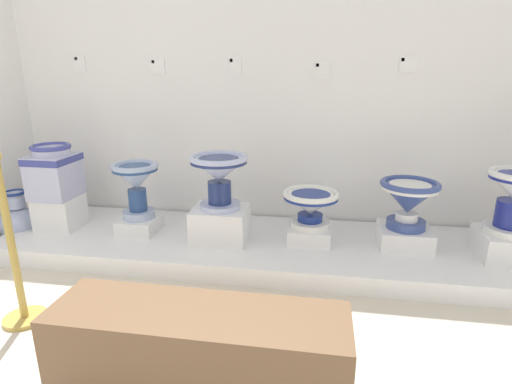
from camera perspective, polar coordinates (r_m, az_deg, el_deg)
wall_back at (r=3.35m, az=2.59°, el=18.45°), size 4.60×0.06×2.89m
display_platform at (r=3.09m, az=1.05°, el=-7.74°), size 3.98×0.99×0.13m
plinth_block_leftmost at (r=3.60m, az=-25.85°, el=-2.55°), size 0.31×0.29×0.26m
antique_toilet_leftmost at (r=3.51m, az=-26.56°, el=2.81°), size 0.31×0.35×0.42m
plinth_block_pale_glazed at (r=3.31m, az=-16.04°, el=-4.39°), size 0.28×0.31×0.11m
antique_toilet_pale_glazed at (r=3.21m, az=-16.54°, el=1.54°), size 0.35×0.35×0.43m
plinth_block_slender_white at (r=3.02m, az=-5.03°, el=-4.50°), size 0.40×0.34×0.25m
antique_toilet_slender_white at (r=2.90m, az=-5.23°, el=2.84°), size 0.42×0.42×0.39m
plinth_block_squat_floral at (r=3.04m, az=7.52°, el=-5.77°), size 0.31×0.32×0.11m
antique_toilet_squat_floral at (r=2.96m, az=7.69°, el=-1.64°), size 0.41×0.41×0.27m
plinth_block_tall_cobalt at (r=3.10m, az=20.13°, el=-5.96°), size 0.35×0.33×0.14m
antique_toilet_tall_cobalt at (r=3.01m, az=20.68°, el=-0.80°), size 0.40×0.40×0.34m
plinth_block_central_ornate at (r=3.22m, az=31.71°, el=-6.37°), size 0.35×0.35×0.17m
info_placard_first at (r=3.87m, az=-23.55°, el=16.27°), size 0.10×0.01×0.13m
info_placard_second at (r=3.56m, az=-13.68°, el=16.83°), size 0.12×0.01×0.12m
info_placard_third at (r=3.37m, az=-2.95°, el=17.30°), size 0.10×0.01×0.15m
info_placard_fourth at (r=3.29m, az=9.26°, el=16.59°), size 0.11×0.01×0.13m
info_placard_fifth at (r=3.35m, az=20.62°, el=16.46°), size 0.13×0.01×0.12m
decorative_vase_spare at (r=3.81m, az=-30.37°, el=-3.50°), size 0.31×0.31×0.43m
stanchion_post_near_left at (r=2.58m, az=-30.69°, el=-9.34°), size 0.23×0.23×0.97m
museum_bench at (r=1.86m, az=-7.98°, el=-21.46°), size 1.25×0.36×0.40m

